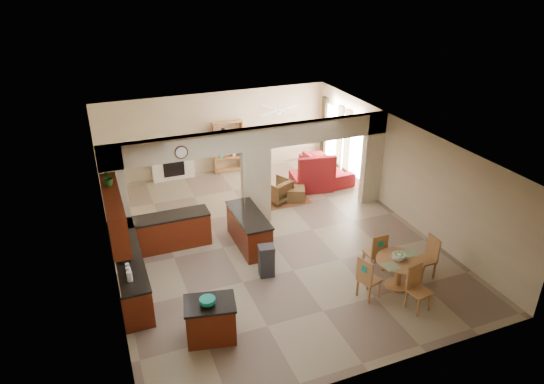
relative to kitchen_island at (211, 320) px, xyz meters
name	(u,v)px	position (x,y,z in m)	size (l,w,h in m)	color
floor	(269,238)	(2.42, 3.09, -0.43)	(10.00, 10.00, 0.00)	gray
ceiling	(269,140)	(2.42, 3.09, 2.37)	(10.00, 10.00, 0.00)	white
wall_back	(216,133)	(2.42, 8.09, 0.97)	(8.00, 8.00, 0.00)	tan
wall_front	(375,310)	(2.42, -1.91, 0.97)	(8.00, 8.00, 0.00)	tan
wall_left	(106,219)	(-1.58, 3.09, 0.97)	(10.00, 10.00, 0.00)	tan
wall_right	(400,169)	(6.42, 3.09, 0.97)	(10.00, 10.00, 0.00)	tan
partition_left_pier	(116,199)	(-1.28, 4.09, 0.97)	(0.60, 0.25, 2.80)	tan
partition_center_pier	(256,187)	(2.42, 4.09, 0.67)	(0.80, 0.25, 2.20)	tan
partition_right_pier	(372,158)	(6.12, 4.09, 0.97)	(0.60, 0.25, 2.80)	tan
partition_header	(255,139)	(2.42, 4.09, 2.07)	(8.00, 0.25, 0.60)	tan
kitchen_counter	(145,253)	(-0.84, 2.84, 0.03)	(2.52, 3.29, 1.48)	#491408
upper_cabinets	(114,213)	(-1.40, 2.29, 1.49)	(0.35, 2.40, 0.90)	#491408
peninsula	(249,230)	(1.82, 2.98, 0.03)	(0.70, 1.85, 0.91)	#491408
wall_clock	(181,152)	(0.42, 3.94, 2.02)	(0.34, 0.34, 0.03)	#492518
rug	(281,198)	(3.62, 5.19, -0.43)	(1.60, 1.30, 0.01)	brown
fireplace	(173,162)	(0.82, 7.92, 0.18)	(1.60, 0.35, 1.20)	white
shelving_unit	(228,147)	(2.77, 7.91, 0.47)	(1.00, 0.32, 1.80)	olive
window_a	(357,149)	(6.39, 5.39, 0.77)	(0.02, 0.90, 1.90)	white
window_b	(333,133)	(6.39, 7.09, 0.77)	(0.02, 0.90, 1.90)	white
glazed_door	(344,145)	(6.39, 6.24, 0.62)	(0.02, 0.70, 2.10)	white
drape_a_left	(366,155)	(6.35, 4.79, 0.77)	(0.10, 0.28, 2.30)	#3E2019
drape_a_right	(347,143)	(6.35, 5.99, 0.77)	(0.10, 0.28, 2.30)	#3E2019
drape_b_left	(340,138)	(6.35, 6.49, 0.77)	(0.10, 0.28, 2.30)	#3E2019
drape_b_right	(324,128)	(6.35, 7.69, 0.77)	(0.10, 0.28, 2.30)	#3E2019
ceiling_fan	(279,110)	(3.92, 6.09, 2.13)	(1.00, 1.00, 0.10)	white
kitchen_island	(211,320)	(0.00, 0.00, 0.00)	(1.11, 0.89, 0.86)	#491408
teal_bowl	(208,302)	(-0.05, -0.05, 0.50)	(0.31, 0.31, 0.15)	#159077
trash_can	(266,262)	(1.76, 1.56, -0.06)	(0.35, 0.29, 0.73)	#29292C
dining_table	(399,268)	(4.39, 0.06, 0.05)	(1.06, 1.06, 0.72)	olive
fruit_bowl	(399,257)	(4.35, 0.08, 0.37)	(0.30, 0.30, 0.16)	#66A723
sofa	(326,167)	(5.72, 6.22, -0.09)	(0.92, 2.35, 0.69)	maroon
chaise	(311,181)	(4.84, 5.55, -0.19)	(1.22, 1.00, 0.49)	maroon
armchair	(277,190)	(3.48, 5.12, -0.09)	(0.74, 0.76, 0.69)	maroon
ottoman	(296,194)	(4.03, 4.95, -0.23)	(0.56, 0.56, 0.40)	maroon
plant	(108,177)	(-1.40, 2.79, 2.12)	(0.33, 0.29, 0.37)	#1C4B14
chair_north	(376,251)	(4.25, 0.78, 0.12)	(0.43, 0.43, 1.02)	olive
chair_east	(428,255)	(5.27, 0.17, 0.12)	(0.44, 0.43, 1.02)	olive
chair_south	(417,286)	(4.31, -0.69, 0.12)	(0.49, 0.49, 1.02)	olive
chair_west	(367,277)	(3.49, -0.04, 0.12)	(0.53, 0.53, 1.02)	olive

